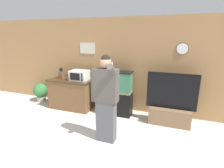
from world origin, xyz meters
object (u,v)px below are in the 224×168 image
Objects in this scene: tv_on_stand at (170,110)px; potted_plant at (41,91)px; aquarium_on_stand at (115,93)px; knife_block at (61,75)px; microwave at (79,75)px; counter_island at (72,94)px; person_standing at (106,98)px.

potted_plant is (-4.08, 0.17, -0.04)m from tv_on_stand.
knife_block is at bearing -179.50° from aquarium_on_stand.
microwave reaches higher than potted_plant.
aquarium_on_stand reaches higher than knife_block.
microwave is at bearing -3.61° from potted_plant.
knife_block is (-0.35, 0.02, 0.55)m from counter_island.
aquarium_on_stand is at bearing 1.25° from microwave.
aquarium_on_stand is 0.95× the size of tv_on_stand.
tv_on_stand is 0.72× the size of person_standing.
aquarium_on_stand is (1.34, 0.04, 0.17)m from counter_island.
counter_island is at bearing -176.83° from microwave.
aquarium_on_stand reaches higher than counter_island.
knife_block is at bearing 178.62° from tv_on_stand.
microwave is 0.39× the size of tv_on_stand.
person_standing is at bearing -33.06° from knife_block.
counter_island is 1.35m from aquarium_on_stand.
microwave is at bearing 178.46° from tv_on_stand.
person_standing reaches higher than aquarium_on_stand.
person_standing reaches higher than knife_block.
knife_block is at bearing 146.94° from person_standing.
knife_block is at bearing 179.23° from microwave.
counter_island is 2.07m from person_standing.
counter_island reaches higher than potted_plant.
person_standing is 3.23m from potted_plant.
knife_block is 0.17× the size of person_standing.
person_standing is 3.01× the size of potted_plant.
aquarium_on_stand is (1.69, 0.01, -0.39)m from knife_block.
aquarium_on_stand is at bearing 176.46° from tv_on_stand.
person_standing is at bearing -135.63° from tv_on_stand.
microwave is at bearing -178.75° from aquarium_on_stand.
counter_island is 1.29m from potted_plant.
counter_island is at bearing -5.10° from potted_plant.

